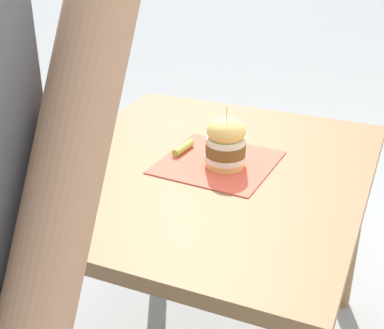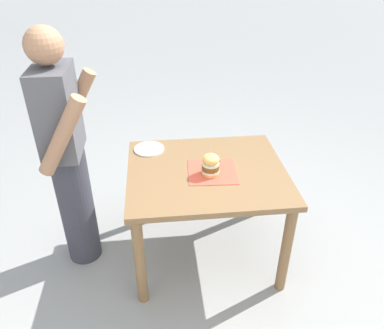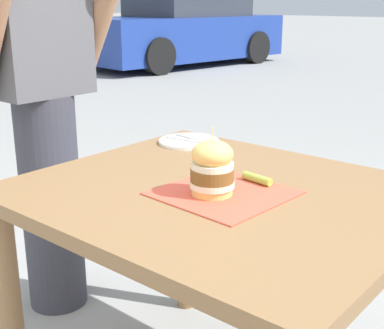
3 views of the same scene
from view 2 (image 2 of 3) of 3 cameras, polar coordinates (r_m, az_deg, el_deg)
ground_plane at (r=2.99m, az=1.95°, el=-13.01°), size 80.00×80.00×0.00m
patio_table at (r=2.59m, az=2.21°, el=-3.04°), size 0.92×1.06×0.75m
serving_paper at (r=2.50m, az=3.09°, el=-1.07°), size 0.34×0.34×0.00m
sandwich at (r=2.44m, az=2.86°, el=0.02°), size 0.12×0.12×0.18m
pickle_spear at (r=2.60m, az=3.26°, el=0.69°), size 0.03×0.10×0.02m
side_plate_with_forks at (r=2.77m, az=-6.55°, el=2.37°), size 0.22×0.22×0.02m
diner_across_table at (r=2.56m, az=-18.55°, el=1.50°), size 0.55×0.35×1.69m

